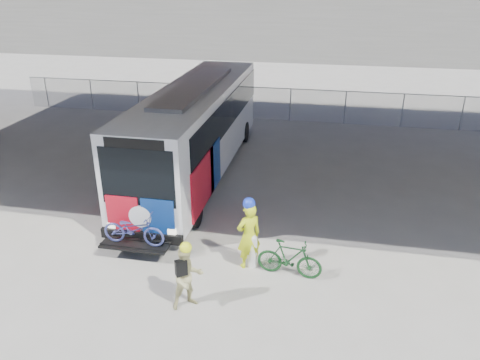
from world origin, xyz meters
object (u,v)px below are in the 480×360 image
(bike_parked, at_px, (289,258))
(cyclist_hivis, at_px, (249,234))
(cyclist_tan, at_px, (187,277))
(bollard, at_px, (252,250))
(bus, at_px, (196,124))

(bike_parked, bearing_deg, cyclist_hivis, 85.06)
(cyclist_hivis, distance_m, cyclist_tan, 2.33)
(cyclist_hivis, height_order, cyclist_tan, cyclist_hivis)
(bollard, height_order, cyclist_hivis, cyclist_hivis)
(bus, relative_size, bollard, 12.55)
(cyclist_hivis, relative_size, cyclist_tan, 1.17)
(cyclist_tan, xyz_separation_m, bike_parked, (2.33, 1.79, -0.33))
(bollard, xyz_separation_m, cyclist_tan, (-1.27, -2.02, 0.32))
(cyclist_tan, distance_m, bike_parked, 2.96)
(bus, distance_m, bike_parked, 8.08)
(cyclist_tan, bearing_deg, bike_parked, 2.12)
(cyclist_tan, bearing_deg, bus, 68.99)
(bus, height_order, cyclist_tan, bus)
(cyclist_hivis, distance_m, bike_parked, 1.29)
(bollard, xyz_separation_m, cyclist_hivis, (-0.11, 0.00, 0.49))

